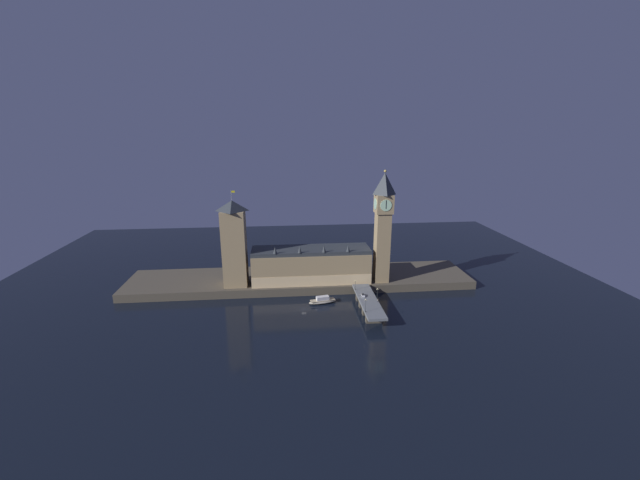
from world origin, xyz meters
TOP-DOWN VIEW (x-y plane):
  - ground_plane at (0.00, 0.00)m, footprint 400.00×400.00m
  - embankment at (0.00, 39.00)m, footprint 220.00×42.00m
  - parliament_hall at (6.35, 30.94)m, footprint 73.31×21.21m
  - clock_tower at (50.12, 25.81)m, footprint 10.68×10.79m
  - victoria_tower at (-40.05, 28.43)m, footprint 14.13×14.13m
  - bridge at (35.72, -5.00)m, footprint 10.07×46.00m
  - car_northbound_lead at (33.50, -0.17)m, footprint 1.86×3.91m
  - pedestrian_mid_walk at (40.15, -8.46)m, footprint 0.38×0.38m
  - street_lamp_near at (30.89, -19.72)m, footprint 1.34×0.60m
  - street_lamp_mid at (40.55, -5.00)m, footprint 1.34×0.60m
  - street_lamp_far at (30.89, 9.72)m, footprint 1.34×0.60m
  - boat_upstream at (11.29, 6.74)m, footprint 16.98×7.75m

SIDE VIEW (x-z plane):
  - ground_plane at x=0.00m, z-range 0.00..0.00m
  - boat_upstream at x=11.29m, z-range -0.58..3.75m
  - embankment at x=0.00m, z-range 0.00..5.10m
  - bridge at x=35.72m, z-range 1.04..7.51m
  - car_northbound_lead at x=33.50m, z-range 6.42..7.85m
  - pedestrian_mid_walk at x=40.15m, z-range 6.51..8.24m
  - street_lamp_far at x=30.89m, z-range 7.24..13.37m
  - street_lamp_mid at x=40.55m, z-range 7.30..13.95m
  - street_lamp_near at x=30.89m, z-range 7.37..14.69m
  - parliament_hall at x=6.35m, z-range 2.96..28.32m
  - victoria_tower at x=-40.05m, z-range 2.21..60.78m
  - clock_tower at x=50.12m, z-range 7.12..76.80m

